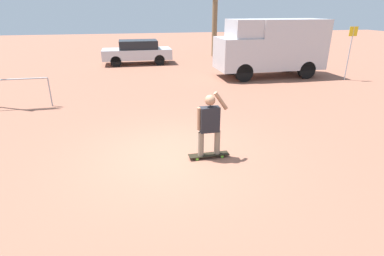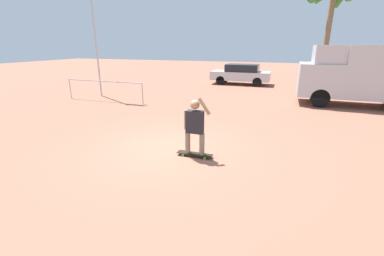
{
  "view_description": "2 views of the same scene",
  "coord_description": "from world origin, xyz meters",
  "px_view_note": "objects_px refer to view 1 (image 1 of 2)",
  "views": [
    {
      "loc": [
        -0.95,
        -6.48,
        3.34
      ],
      "look_at": [
        0.54,
        0.38,
        0.54
      ],
      "focal_mm": 28.0,
      "sensor_mm": 36.0,
      "label": 1
    },
    {
      "loc": [
        2.88,
        -6.29,
        2.89
      ],
      "look_at": [
        0.59,
        0.16,
        0.66
      ],
      "focal_mm": 24.0,
      "sensor_mm": 36.0,
      "label": 2
    }
  ],
  "objects_px": {
    "street_sign": "(350,47)",
    "skateboard": "(209,155)",
    "camper_van": "(272,46)",
    "parked_car_silver": "(137,51)",
    "person_skateboarder": "(210,122)"
  },
  "relations": [
    {
      "from": "street_sign",
      "to": "skateboard",
      "type": "bearing_deg",
      "value": -142.87
    },
    {
      "from": "camper_van",
      "to": "parked_car_silver",
      "type": "relative_size",
      "value": 1.26
    },
    {
      "from": "skateboard",
      "to": "parked_car_silver",
      "type": "distance_m",
      "value": 13.86
    },
    {
      "from": "skateboard",
      "to": "person_skateboarder",
      "type": "relative_size",
      "value": 0.63
    },
    {
      "from": "camper_van",
      "to": "person_skateboarder",
      "type": "bearing_deg",
      "value": -123.68
    },
    {
      "from": "skateboard",
      "to": "person_skateboarder",
      "type": "xyz_separation_m",
      "value": [
        -0.0,
        0.0,
        0.86
      ]
    },
    {
      "from": "skateboard",
      "to": "parked_car_silver",
      "type": "bearing_deg",
      "value": 94.29
    },
    {
      "from": "street_sign",
      "to": "camper_van",
      "type": "bearing_deg",
      "value": 153.93
    },
    {
      "from": "person_skateboarder",
      "to": "camper_van",
      "type": "relative_size",
      "value": 0.28
    },
    {
      "from": "skateboard",
      "to": "street_sign",
      "type": "relative_size",
      "value": 0.38
    },
    {
      "from": "parked_car_silver",
      "to": "street_sign",
      "type": "bearing_deg",
      "value": -35.22
    },
    {
      "from": "person_skateboarder",
      "to": "street_sign",
      "type": "distance_m",
      "value": 11.23
    },
    {
      "from": "skateboard",
      "to": "parked_car_silver",
      "type": "relative_size",
      "value": 0.23
    },
    {
      "from": "person_skateboarder",
      "to": "parked_car_silver",
      "type": "xyz_separation_m",
      "value": [
        -1.03,
        13.8,
        -0.14
      ]
    },
    {
      "from": "person_skateboarder",
      "to": "parked_car_silver",
      "type": "height_order",
      "value": "person_skateboarder"
    }
  ]
}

